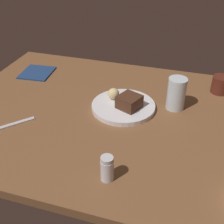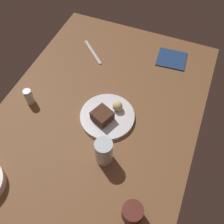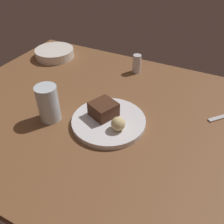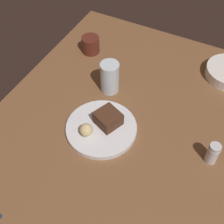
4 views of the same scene
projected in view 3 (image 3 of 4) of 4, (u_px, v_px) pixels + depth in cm
name	position (u px, v px, depth cm)	size (l,w,h in cm)	color
dining_table	(117.00, 119.00, 80.18)	(120.00, 84.00, 3.00)	brown
dessert_plate	(109.00, 121.00, 75.81)	(22.97, 22.97, 1.72)	silver
chocolate_cake_slice	(103.00, 109.00, 75.56)	(7.16, 7.34, 4.55)	#472819
bread_roll	(118.00, 124.00, 70.37)	(4.21, 4.21, 4.21)	#DBC184
salt_shaker	(137.00, 64.00, 99.98)	(3.56, 3.56, 7.55)	silver
water_glass	(48.00, 103.00, 74.72)	(6.66, 6.66, 11.77)	silver
side_bowl	(55.00, 53.00, 112.19)	(17.42, 17.42, 3.88)	white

